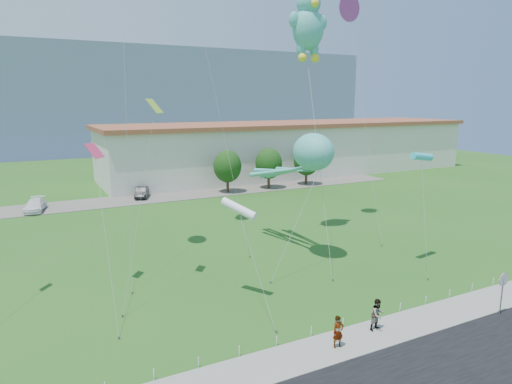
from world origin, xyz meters
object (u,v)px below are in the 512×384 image
parked_car_white (35,205)px  parked_car_black (142,192)px  pedestrian_left (338,332)px  pedestrian_right (378,315)px  octopus_kite (303,161)px  warehouse (293,148)px  stop_sign (503,284)px  teddy_bear_kite (308,24)px

parked_car_white → parked_car_black: 11.88m
pedestrian_left → parked_car_white: 38.78m
pedestrian_right → octopus_kite: octopus_kite is taller
warehouse → parked_car_white: 39.79m
stop_sign → parked_car_black: (-10.12, 39.94, -1.17)m
pedestrian_left → octopus_kite: size_ratio=0.16×
warehouse → pedestrian_right: 52.26m
parked_car_white → teddy_bear_kite: 33.66m
pedestrian_right → parked_car_black: (-2.88, 38.19, -0.23)m
teddy_bear_kite → warehouse: bearing=59.8°
pedestrian_left → teddy_bear_kite: bearing=66.1°
warehouse → stop_sign: (-16.50, -48.21, -2.26)m
warehouse → parked_car_black: 28.08m
parked_car_white → teddy_bear_kite: (20.81, -20.24, 17.04)m
parked_car_white → parked_car_black: size_ratio=1.13×
pedestrian_right → teddy_bear_kite: 24.19m
octopus_kite → teddy_bear_kite: 11.73m
parked_car_black → octopus_kite: octopus_kite is taller
parked_car_white → octopus_kite: bearing=-42.3°
warehouse → pedestrian_left: bearing=-119.5°
parked_car_white → stop_sign: bearing=-48.4°
octopus_kite → parked_car_white: bearing=125.8°
octopus_kite → warehouse: bearing=59.1°
pedestrian_left → pedestrian_right: bearing=13.2°
warehouse → parked_car_white: bearing=-165.5°
pedestrian_left → pedestrian_right: 2.87m
stop_sign → warehouse: bearing=71.1°
parked_car_white → teddy_bear_kite: size_ratio=0.21×
parked_car_black → teddy_bear_kite: teddy_bear_kite is taller
parked_car_white → octopus_kite: (17.75, -24.56, 6.56)m
parked_car_black → octopus_kite: size_ratio=0.40×
stop_sign → pedestrian_right: (-7.23, 1.75, -0.94)m
warehouse → parked_car_white: (-38.38, -9.95, -3.43)m
stop_sign → teddy_bear_kite: (-1.07, 18.01, 15.86)m
teddy_bear_kite → pedestrian_right: bearing=-110.8°
parked_car_white → warehouse: bearing=26.4°
warehouse → parked_car_black: (-26.62, -8.26, -3.43)m
stop_sign → pedestrian_right: 7.50m
parked_car_black → teddy_bear_kite: size_ratio=0.19×
pedestrian_right → warehouse: bearing=58.1°
parked_car_black → parked_car_white: bearing=-152.0°
pedestrian_left → parked_car_black: size_ratio=0.41×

